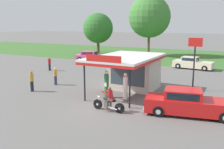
{
  "coord_description": "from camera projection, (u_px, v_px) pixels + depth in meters",
  "views": [
    {
      "loc": [
        8.1,
        -14.07,
        5.39
      ],
      "look_at": [
        -1.23,
        3.75,
        1.4
      ],
      "focal_mm": 40.49,
      "sensor_mm": 36.0,
      "label": 1
    }
  ],
  "objects": [
    {
      "name": "ground_plane",
      "position": [
        102.0,
        106.0,
        16.96
      ],
      "size": [
        300.0,
        300.0,
        0.0
      ],
      "primitive_type": "plane",
      "color": "slate"
    },
    {
      "name": "grass_verge_strip",
      "position": [
        190.0,
        57.0,
        43.03
      ],
      "size": [
        120.0,
        24.0,
        0.01
      ],
      "primitive_type": "cube",
      "color": "#3D6B2D",
      "rests_on": "ground"
    },
    {
      "name": "service_station_kiosk",
      "position": [
        132.0,
        69.0,
        21.0
      ],
      "size": [
        4.4,
        7.21,
        3.43
      ],
      "color": "beige",
      "rests_on": "ground"
    },
    {
      "name": "gas_pump_nearside",
      "position": [
        106.0,
        85.0,
        18.84
      ],
      "size": [
        0.44,
        0.44,
        2.04
      ],
      "color": "slate",
      "rests_on": "ground"
    },
    {
      "name": "gas_pump_offside",
      "position": [
        125.0,
        88.0,
        18.14
      ],
      "size": [
        0.44,
        0.44,
        2.02
      ],
      "color": "slate",
      "rests_on": "ground"
    },
    {
      "name": "motorcycle_with_rider",
      "position": [
        109.0,
        101.0,
        15.89
      ],
      "size": [
        2.26,
        0.7,
        1.58
      ],
      "color": "black",
      "rests_on": "ground"
    },
    {
      "name": "featured_classic_sedan",
      "position": [
        189.0,
        104.0,
        15.19
      ],
      "size": [
        5.79,
        2.83,
        1.58
      ],
      "color": "red",
      "rests_on": "ground"
    },
    {
      "name": "parked_car_back_row_far_right",
      "position": [
        193.0,
        63.0,
        31.13
      ],
      "size": [
        5.04,
        2.28,
        1.47
      ],
      "color": "beige",
      "rests_on": "ground"
    },
    {
      "name": "parked_car_back_row_far_left",
      "position": [
        92.0,
        56.0,
        38.12
      ],
      "size": [
        5.4,
        2.68,
        1.45
      ],
      "color": "#E55993",
      "rests_on": "ground"
    },
    {
      "name": "parked_car_back_row_right",
      "position": [
        131.0,
        60.0,
        33.59
      ],
      "size": [
        5.68,
        3.03,
        1.52
      ],
      "color": "#7AC6D1",
      "rests_on": "ground"
    },
    {
      "name": "bystander_strolling_foreground",
      "position": [
        128.0,
        66.0,
        28.49
      ],
      "size": [
        0.34,
        0.34,
        1.52
      ],
      "color": "brown",
      "rests_on": "ground"
    },
    {
      "name": "bystander_leaning_by_kiosk",
      "position": [
        49.0,
        64.0,
        29.93
      ],
      "size": [
        0.34,
        0.34,
        1.59
      ],
      "color": "black",
      "rests_on": "ground"
    },
    {
      "name": "bystander_chatting_near_pumps",
      "position": [
        32.0,
        81.0,
        20.57
      ],
      "size": [
        0.34,
        0.34,
        1.69
      ],
      "color": "black",
      "rests_on": "ground"
    },
    {
      "name": "bystander_admiring_sedan",
      "position": [
        55.0,
        76.0,
        22.84
      ],
      "size": [
        0.34,
        0.34,
        1.59
      ],
      "color": "#2D3351",
      "rests_on": "ground"
    },
    {
      "name": "tree_oak_left",
      "position": [
        98.0,
        28.0,
        47.28
      ],
      "size": [
        5.62,
        5.62,
        7.54
      ],
      "color": "brown",
      "rests_on": "ground"
    },
    {
      "name": "tree_oak_centre",
      "position": [
        149.0,
        18.0,
        43.28
      ],
      "size": [
        7.18,
        7.18,
        10.29
      ],
      "color": "brown",
      "rests_on": "ground"
    },
    {
      "name": "roadside_pole_sign",
      "position": [
        195.0,
        55.0,
        20.41
      ],
      "size": [
        1.1,
        0.12,
        4.35
      ],
      "color": "black",
      "rests_on": "ground"
    }
  ]
}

